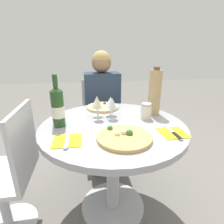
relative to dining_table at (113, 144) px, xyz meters
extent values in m
plane|color=slate|center=(0.00, 0.00, -0.56)|extent=(12.00, 12.00, 0.00)
cylinder|color=#B2B2B7|center=(0.00, 0.00, -0.55)|extent=(0.49, 0.49, 0.02)
cylinder|color=#B2B2B7|center=(0.00, 0.00, -0.21)|extent=(0.09, 0.09, 0.66)
cylinder|color=#9E9EA3|center=(0.00, 0.00, 0.13)|extent=(0.95, 0.95, 0.04)
cylinder|color=silver|center=(0.01, 0.74, -0.56)|extent=(0.38, 0.38, 0.01)
cylinder|color=silver|center=(0.01, 0.74, -0.36)|extent=(0.06, 0.06, 0.41)
cube|color=silver|center=(0.01, 0.74, -0.13)|extent=(0.42, 0.42, 0.03)
cube|color=silver|center=(0.01, 0.94, 0.09)|extent=(0.42, 0.02, 0.42)
cube|color=#28384C|center=(0.01, 0.56, -0.34)|extent=(0.30, 0.36, 0.44)
cube|color=#28384C|center=(0.01, 0.74, 0.14)|extent=(0.36, 0.24, 0.52)
sphere|color=#997051|center=(0.01, 0.74, 0.50)|extent=(0.19, 0.19, 0.19)
sphere|color=tan|center=(0.01, 0.74, 0.52)|extent=(0.19, 0.19, 0.19)
cylinder|color=silver|center=(-0.75, -0.04, -0.36)|extent=(0.06, 0.06, 0.41)
cube|color=silver|center=(-0.55, -0.04, 0.09)|extent=(0.02, 0.42, 0.42)
cylinder|color=tan|center=(0.02, -0.22, 0.16)|extent=(0.30, 0.30, 0.02)
sphere|color=beige|center=(0.03, -0.20, 0.18)|extent=(0.04, 0.04, 0.04)
sphere|color=#336B28|center=(0.06, -0.21, 0.18)|extent=(0.04, 0.04, 0.04)
sphere|color=beige|center=(-0.01, -0.20, 0.18)|extent=(0.03, 0.03, 0.03)
sphere|color=#336B28|center=(-0.04, -0.13, 0.18)|extent=(0.03, 0.03, 0.03)
cylinder|color=#E5C17F|center=(-0.03, 0.34, 0.16)|extent=(0.26, 0.26, 0.02)
sphere|color=#B22D1E|center=(-0.01, 0.39, 0.18)|extent=(0.03, 0.03, 0.03)
sphere|color=#B22D1E|center=(-0.10, 0.29, 0.18)|extent=(0.04, 0.04, 0.04)
sphere|color=beige|center=(-0.09, 0.33, 0.18)|extent=(0.03, 0.03, 0.03)
sphere|color=beige|center=(-0.06, 0.35, 0.18)|extent=(0.04, 0.04, 0.04)
sphere|color=beige|center=(0.03, 0.29, 0.18)|extent=(0.04, 0.04, 0.04)
cylinder|color=#23471E|center=(-0.35, 0.02, 0.27)|extent=(0.08, 0.08, 0.23)
cone|color=#23471E|center=(-0.35, 0.02, 0.39)|extent=(0.08, 0.08, 0.03)
cylinder|color=#23471E|center=(-0.35, 0.02, 0.44)|extent=(0.03, 0.03, 0.08)
cylinder|color=silver|center=(-0.35, 0.02, 0.25)|extent=(0.08, 0.08, 0.07)
cylinder|color=tan|center=(0.34, 0.14, 0.32)|extent=(0.09, 0.09, 0.33)
cylinder|color=brown|center=(0.34, 0.14, 0.49)|extent=(0.04, 0.04, 0.02)
cylinder|color=silver|center=(0.24, 0.05, 0.20)|extent=(0.07, 0.07, 0.10)
cylinder|color=#B2B2B7|center=(0.24, 0.05, 0.26)|extent=(0.07, 0.07, 0.02)
cylinder|color=silver|center=(0.01, 0.08, 0.15)|extent=(0.06, 0.06, 0.00)
cylinder|color=silver|center=(0.01, 0.08, 0.19)|extent=(0.01, 0.01, 0.08)
cone|color=silver|center=(0.01, 0.08, 0.27)|extent=(0.07, 0.07, 0.07)
cylinder|color=silver|center=(-0.09, 0.15, 0.15)|extent=(0.06, 0.06, 0.00)
cylinder|color=silver|center=(-0.09, 0.15, 0.19)|extent=(0.01, 0.01, 0.08)
cone|color=beige|center=(-0.09, 0.15, 0.27)|extent=(0.07, 0.07, 0.07)
cylinder|color=silver|center=(-0.09, 0.08, 0.15)|extent=(0.06, 0.06, 0.00)
cylinder|color=silver|center=(-0.09, 0.08, 0.20)|extent=(0.01, 0.01, 0.08)
cone|color=beige|center=(-0.09, 0.08, 0.28)|extent=(0.07, 0.07, 0.07)
cylinder|color=silver|center=(0.01, 0.15, 0.15)|extent=(0.06, 0.06, 0.00)
cylinder|color=silver|center=(0.01, 0.15, 0.19)|extent=(0.01, 0.01, 0.07)
cone|color=silver|center=(0.01, 0.15, 0.26)|extent=(0.08, 0.08, 0.07)
cube|color=yellow|center=(-0.28, -0.19, 0.15)|extent=(0.15, 0.15, 0.00)
cube|color=silver|center=(-0.28, -0.19, 0.16)|extent=(0.02, 0.19, 0.00)
cube|color=silver|center=(-0.28, -0.24, 0.16)|extent=(0.02, 0.09, 0.00)
cube|color=yellow|center=(0.32, -0.20, 0.15)|extent=(0.15, 0.15, 0.00)
cube|color=silver|center=(0.32, -0.20, 0.16)|extent=(0.02, 0.19, 0.00)
cube|color=black|center=(0.32, -0.25, 0.16)|extent=(0.02, 0.09, 0.00)
camera|label=1|loc=(-0.18, -1.05, 0.61)|focal=28.00mm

